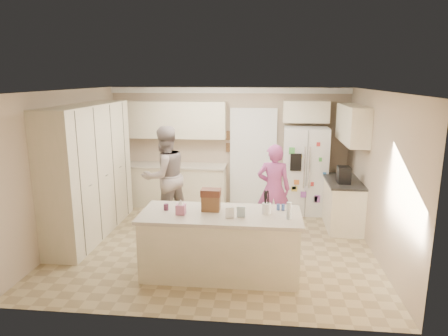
# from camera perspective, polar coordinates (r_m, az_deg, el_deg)

# --- Properties ---
(floor) EXTENTS (5.20, 4.60, 0.02)m
(floor) POSITION_cam_1_polar(r_m,az_deg,el_deg) (7.08, -1.12, -10.61)
(floor) COLOR tan
(floor) RESTS_ON ground
(ceiling) EXTENTS (5.20, 4.60, 0.02)m
(ceiling) POSITION_cam_1_polar(r_m,az_deg,el_deg) (6.50, -1.22, 11.10)
(ceiling) COLOR white
(ceiling) RESTS_ON wall_back
(wall_back) EXTENTS (5.20, 0.02, 2.60)m
(wall_back) POSITION_cam_1_polar(r_m,az_deg,el_deg) (8.92, 0.66, 3.12)
(wall_back) COLOR tan
(wall_back) RESTS_ON ground
(wall_front) EXTENTS (5.20, 0.02, 2.60)m
(wall_front) POSITION_cam_1_polar(r_m,az_deg,el_deg) (4.47, -4.83, -6.91)
(wall_front) COLOR tan
(wall_front) RESTS_ON ground
(wall_left) EXTENTS (0.02, 4.60, 2.60)m
(wall_left) POSITION_cam_1_polar(r_m,az_deg,el_deg) (7.45, -21.52, 0.26)
(wall_left) COLOR tan
(wall_left) RESTS_ON ground
(wall_right) EXTENTS (0.02, 4.60, 2.60)m
(wall_right) POSITION_cam_1_polar(r_m,az_deg,el_deg) (6.86, 21.02, -0.72)
(wall_right) COLOR tan
(wall_right) RESTS_ON ground
(crown_back) EXTENTS (5.20, 0.08, 0.12)m
(crown_back) POSITION_cam_1_polar(r_m,az_deg,el_deg) (8.75, 0.65, 11.03)
(crown_back) COLOR white
(crown_back) RESTS_ON wall_back
(pantry_bank) EXTENTS (0.60, 2.60, 2.35)m
(pantry_bank) POSITION_cam_1_polar(r_m,az_deg,el_deg) (7.51, -18.65, -0.39)
(pantry_bank) COLOR #F2E2C4
(pantry_bank) RESTS_ON floor
(back_base_cab) EXTENTS (2.20, 0.60, 0.88)m
(back_base_cab) POSITION_cam_1_polar(r_m,az_deg,el_deg) (8.99, -6.87, -2.52)
(back_base_cab) COLOR #F2E2C4
(back_base_cab) RESTS_ON floor
(back_countertop) EXTENTS (2.24, 0.63, 0.04)m
(back_countertop) POSITION_cam_1_polar(r_m,az_deg,el_deg) (8.87, -6.96, 0.33)
(back_countertop) COLOR beige
(back_countertop) RESTS_ON back_base_cab
(back_upper_cab) EXTENTS (2.20, 0.35, 0.80)m
(back_upper_cab) POSITION_cam_1_polar(r_m,az_deg,el_deg) (8.84, -6.94, 6.86)
(back_upper_cab) COLOR #F2E2C4
(back_upper_cab) RESTS_ON wall_back
(doorway_opening) EXTENTS (0.90, 0.06, 2.10)m
(doorway_opening) POSITION_cam_1_polar(r_m,az_deg,el_deg) (8.90, 4.17, 1.43)
(doorway_opening) COLOR black
(doorway_opening) RESTS_ON floor
(doorway_casing) EXTENTS (1.02, 0.03, 2.22)m
(doorway_casing) POSITION_cam_1_polar(r_m,az_deg,el_deg) (8.87, 4.16, 1.39)
(doorway_casing) COLOR white
(doorway_casing) RESTS_ON floor
(wall_frame_upper) EXTENTS (0.15, 0.02, 0.20)m
(wall_frame_upper) POSITION_cam_1_polar(r_m,az_deg,el_deg) (8.84, 0.77, 4.67)
(wall_frame_upper) COLOR brown
(wall_frame_upper) RESTS_ON wall_back
(wall_frame_lower) EXTENTS (0.15, 0.02, 0.20)m
(wall_frame_lower) POSITION_cam_1_polar(r_m,az_deg,el_deg) (8.88, 0.77, 2.95)
(wall_frame_lower) COLOR brown
(wall_frame_lower) RESTS_ON wall_back
(refrigerator) EXTENTS (0.92, 0.73, 1.80)m
(refrigerator) POSITION_cam_1_polar(r_m,az_deg,el_deg) (8.52, 11.46, -0.36)
(refrigerator) COLOR white
(refrigerator) RESTS_ON floor
(fridge_seam) EXTENTS (0.02, 0.02, 1.78)m
(fridge_seam) POSITION_cam_1_polar(r_m,az_deg,el_deg) (8.17, 11.69, -0.92)
(fridge_seam) COLOR gray
(fridge_seam) RESTS_ON refrigerator
(fridge_dispenser) EXTENTS (0.22, 0.03, 0.35)m
(fridge_dispenser) POSITION_cam_1_polar(r_m,az_deg,el_deg) (8.09, 10.23, 0.81)
(fridge_dispenser) COLOR black
(fridge_dispenser) RESTS_ON refrigerator
(fridge_handle_l) EXTENTS (0.02, 0.02, 0.85)m
(fridge_handle_l) POSITION_cam_1_polar(r_m,az_deg,el_deg) (8.12, 11.40, 0.09)
(fridge_handle_l) COLOR silver
(fridge_handle_l) RESTS_ON refrigerator
(fridge_handle_r) EXTENTS (0.02, 0.02, 0.85)m
(fridge_handle_r) POSITION_cam_1_polar(r_m,az_deg,el_deg) (8.13, 12.10, 0.07)
(fridge_handle_r) COLOR silver
(fridge_handle_r) RESTS_ON refrigerator
(over_fridge_cab) EXTENTS (0.95, 0.35, 0.45)m
(over_fridge_cab) POSITION_cam_1_polar(r_m,az_deg,el_deg) (8.64, 11.63, 7.89)
(over_fridge_cab) COLOR #F2E2C4
(over_fridge_cab) RESTS_ON wall_back
(right_base_cab) EXTENTS (0.60, 1.20, 0.88)m
(right_base_cab) POSITION_cam_1_polar(r_m,az_deg,el_deg) (7.95, 16.54, -5.02)
(right_base_cab) COLOR #F2E2C4
(right_base_cab) RESTS_ON floor
(right_countertop) EXTENTS (0.63, 1.24, 0.04)m
(right_countertop) POSITION_cam_1_polar(r_m,az_deg,el_deg) (7.83, 16.68, -1.81)
(right_countertop) COLOR #2D2B28
(right_countertop) RESTS_ON right_base_cab
(right_upper_cab) EXTENTS (0.35, 1.50, 0.70)m
(right_upper_cab) POSITION_cam_1_polar(r_m,az_deg,el_deg) (7.86, 17.88, 5.97)
(right_upper_cab) COLOR #F2E2C4
(right_upper_cab) RESTS_ON wall_right
(coffee_maker) EXTENTS (0.22, 0.28, 0.30)m
(coffee_maker) POSITION_cam_1_polar(r_m,az_deg,el_deg) (7.59, 16.74, -0.95)
(coffee_maker) COLOR black
(coffee_maker) RESTS_ON right_countertop
(island_base) EXTENTS (2.20, 0.90, 0.88)m
(island_base) POSITION_cam_1_polar(r_m,az_deg,el_deg) (5.88, -0.50, -10.92)
(island_base) COLOR #F2E2C4
(island_base) RESTS_ON floor
(island_top) EXTENTS (2.28, 0.96, 0.05)m
(island_top) POSITION_cam_1_polar(r_m,az_deg,el_deg) (5.71, -0.51, -6.69)
(island_top) COLOR beige
(island_top) RESTS_ON island_base
(utensil_crock) EXTENTS (0.13, 0.13, 0.15)m
(utensil_crock) POSITION_cam_1_polar(r_m,az_deg,el_deg) (5.69, 6.10, -5.76)
(utensil_crock) COLOR white
(utensil_crock) RESTS_ON island_top
(tissue_box) EXTENTS (0.13, 0.13, 0.14)m
(tissue_box) POSITION_cam_1_polar(r_m,az_deg,el_deg) (5.67, -6.19, -5.89)
(tissue_box) COLOR #BF668D
(tissue_box) RESTS_ON island_top
(tissue_plume) EXTENTS (0.08, 0.08, 0.08)m
(tissue_plume) POSITION_cam_1_polar(r_m,az_deg,el_deg) (5.63, -6.21, -4.83)
(tissue_plume) COLOR white
(tissue_plume) RESTS_ON tissue_box
(dollhouse_body) EXTENTS (0.26, 0.18, 0.22)m
(dollhouse_body) POSITION_cam_1_polar(r_m,az_deg,el_deg) (5.78, -1.88, -5.04)
(dollhouse_body) COLOR brown
(dollhouse_body) RESTS_ON island_top
(dollhouse_roof) EXTENTS (0.28, 0.20, 0.10)m
(dollhouse_roof) POSITION_cam_1_polar(r_m,az_deg,el_deg) (5.73, -1.90, -3.52)
(dollhouse_roof) COLOR #592D1E
(dollhouse_roof) RESTS_ON dollhouse_body
(jam_jar) EXTENTS (0.07, 0.07, 0.09)m
(jam_jar) POSITION_cam_1_polar(r_m,az_deg,el_deg) (5.87, -8.27, -5.54)
(jam_jar) COLOR #59263F
(jam_jar) RESTS_ON island_top
(greeting_card_a) EXTENTS (0.12, 0.06, 0.16)m
(greeting_card_a) POSITION_cam_1_polar(r_m,az_deg,el_deg) (5.47, 0.83, -6.40)
(greeting_card_a) COLOR white
(greeting_card_a) RESTS_ON island_top
(greeting_card_b) EXTENTS (0.12, 0.05, 0.16)m
(greeting_card_b) POSITION_cam_1_polar(r_m,az_deg,el_deg) (5.51, 2.44, -6.28)
(greeting_card_b) COLOR silver
(greeting_card_b) RESTS_ON island_top
(water_bottle) EXTENTS (0.07, 0.07, 0.24)m
(water_bottle) POSITION_cam_1_polar(r_m,az_deg,el_deg) (5.50, 9.26, -6.04)
(water_bottle) COLOR silver
(water_bottle) RESTS_ON island_top
(shaker_salt) EXTENTS (0.05, 0.05, 0.09)m
(shaker_salt) POSITION_cam_1_polar(r_m,az_deg,el_deg) (5.86, 7.76, -5.55)
(shaker_salt) COLOR #3B58A1
(shaker_salt) RESTS_ON island_top
(shaker_pepper) EXTENTS (0.05, 0.05, 0.09)m
(shaker_pepper) POSITION_cam_1_polar(r_m,az_deg,el_deg) (5.87, 8.45, -5.56)
(shaker_pepper) COLOR #3B58A1
(shaker_pepper) RESTS_ON island_top
(teen_boy) EXTENTS (1.18, 1.17, 1.92)m
(teen_boy) POSITION_cam_1_polar(r_m,az_deg,el_deg) (7.70, -8.45, -1.17)
(teen_boy) COLOR gray
(teen_boy) RESTS_ON floor
(teen_girl) EXTENTS (0.62, 0.43, 1.65)m
(teen_girl) POSITION_cam_1_polar(r_m,az_deg,el_deg) (7.31, 7.10, -2.98)
(teen_girl) COLOR #AD4A85
(teen_girl) RESTS_ON floor
(fridge_magnets) EXTENTS (0.76, 0.02, 1.44)m
(fridge_magnets) POSITION_cam_1_polar(r_m,az_deg,el_deg) (8.16, 11.70, -0.94)
(fridge_magnets) COLOR tan
(fridge_magnets) RESTS_ON refrigerator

